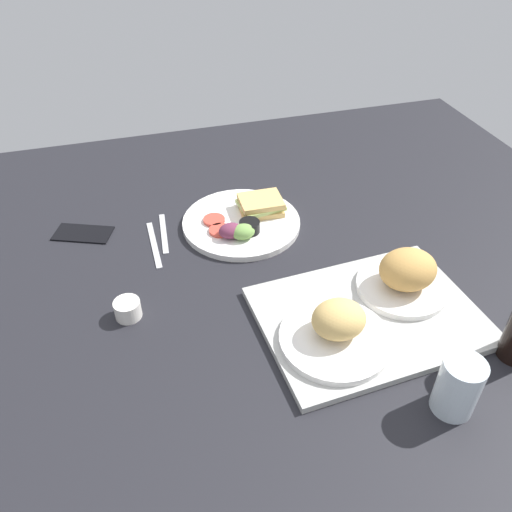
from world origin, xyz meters
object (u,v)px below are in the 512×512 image
Objects in this scene: fork at (164,233)px; cell_phone at (83,233)px; drinking_glass at (458,386)px; serving_tray at (369,316)px; knife at (154,244)px; espresso_cup at (128,309)px; bread_plate_far at (337,329)px; plate_with_salad at (244,221)px; bread_plate_near at (406,275)px.

fork is 1.18× the size of cell_phone.
serving_tray is at bearing -79.17° from drinking_glass.
knife is (39.93, -38.15, -0.55)cm from serving_tray.
espresso_cup reaches higher than knife.
fork is (41.46, -65.83, -5.52)cm from drinking_glass.
espresso_cup is at bearing 127.12° from cell_phone.
cell_phone is at bearing -47.92° from bread_plate_far.
espresso_cup reaches higher than serving_tray.
serving_tray is 1.48× the size of plate_with_salad.
fork is (-11.33, -27.11, -1.75)cm from espresso_cup.
plate_with_salad is 1.79× the size of fork.
bread_plate_far is (19.92, 9.42, -1.10)cm from bread_plate_near.
serving_tray reaches higher than cell_phone.
fork is at bearing -59.61° from bread_plate_far.
espresso_cup reaches higher than fork.
espresso_cup is at bearing -18.06° from fork.
espresso_cup is (58.61, -10.11, -3.66)cm from bread_plate_near.
plate_with_salad is at bearing -71.83° from drinking_glass.
serving_tray is 8.04× the size of espresso_cup.
cell_phone is at bearing -49.37° from drinking_glass.
drinking_glass reaches higher than serving_tray.
drinking_glass is at bearing 100.83° from serving_tray.
bread_plate_far is 43.42cm from espresso_cup.
drinking_glass is (-14.10, 19.18, 1.21)cm from bread_plate_far.
drinking_glass reaches higher than bread_plate_far.
espresso_cup is at bearing -20.06° from knife.
bread_plate_far is at bearing 153.21° from espresso_cup.
fork is at bearing -6.64° from plate_with_salad.
plate_with_salad reaches higher than cell_phone.
serving_tray is 2.28× the size of bread_plate_near.
bread_plate_near is 22.07cm from bread_plate_far.
bread_plate_far is at bearing 25.17° from serving_tray.
bread_plate_far is 1.91× the size of drinking_glass.
espresso_cup is at bearing -36.25° from drinking_glass.
espresso_cup is 0.33× the size of fork.
espresso_cup is at bearing -26.79° from bread_plate_far.
fork and knife have the same top height.
cell_phone reaches higher than fork.
plate_with_salad is (16.29, -39.74, 0.83)cm from serving_tray.
knife is 19.36cm from cell_phone.
bread_plate_near is 1.71× the size of drinking_glass.
drinking_glass is at bearing 36.82° from fork.
bread_plate_far is 1.53× the size of cell_phone.
cell_phone is at bearing -40.07° from serving_tray.
bread_plate_near is 60.42cm from fork.
bread_plate_near reaches higher than espresso_cup.
plate_with_salad reaches higher than espresso_cup.
espresso_cup is (52.79, -38.71, -3.77)cm from drinking_glass.
knife is (50.28, -33.23, -5.41)cm from bread_plate_near.
drinking_glass reaches higher than fork.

